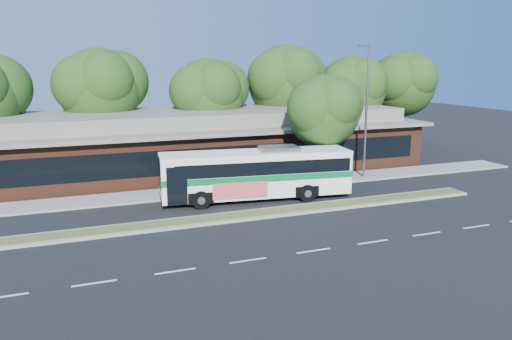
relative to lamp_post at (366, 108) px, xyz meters
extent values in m
plane|color=black|center=(-9.56, -6.00, -4.90)|extent=(120.00, 120.00, 0.00)
cube|color=#535925|center=(-9.56, -5.40, -4.83)|extent=(26.00, 1.10, 0.15)
cube|color=gray|center=(-9.56, 0.40, -4.84)|extent=(44.00, 2.60, 0.12)
cube|color=#592C1C|center=(-9.56, 7.00, -3.30)|extent=(32.00, 10.00, 3.20)
cube|color=gray|center=(-9.56, 7.00, -1.58)|extent=(33.20, 11.20, 0.24)
cube|color=gray|center=(-9.56, 7.00, -0.95)|extent=(30.00, 8.00, 1.00)
cube|color=black|center=(-9.56, 1.97, -3.20)|extent=(30.00, 0.06, 1.60)
cylinder|color=slate|center=(0.04, 0.00, -0.40)|extent=(0.16, 0.16, 9.00)
cube|color=slate|center=(-0.36, 0.00, 4.10)|extent=(0.90, 0.18, 0.14)
cylinder|color=black|center=(-16.56, 10.00, -2.80)|extent=(0.44, 0.44, 4.20)
sphere|color=#1B3E14|center=(-16.56, 10.00, 1.10)|extent=(6.00, 6.00, 6.00)
sphere|color=#1B3E14|center=(-15.21, 10.45, 1.58)|extent=(4.68, 4.68, 4.68)
cylinder|color=black|center=(-8.56, 9.00, -3.01)|extent=(0.44, 0.44, 3.78)
sphere|color=#1B3E14|center=(-8.56, 9.00, 0.56)|extent=(5.60, 5.60, 5.60)
sphere|color=#1B3E14|center=(-7.30, 9.42, 1.00)|extent=(4.37, 4.37, 4.37)
cylinder|color=black|center=(-1.56, 10.00, -2.70)|extent=(0.44, 0.44, 4.41)
sphere|color=#1B3E14|center=(-1.56, 10.00, 1.37)|extent=(6.20, 6.20, 6.20)
sphere|color=#1B3E14|center=(-0.17, 10.46, 1.86)|extent=(4.84, 4.84, 4.84)
cylinder|color=black|center=(4.44, 9.00, -2.97)|extent=(0.44, 0.44, 3.86)
sphere|color=#1B3E14|center=(4.44, 9.00, 0.70)|extent=(5.80, 5.80, 5.80)
sphere|color=#1B3E14|center=(5.74, 9.43, 1.16)|extent=(4.52, 4.52, 4.52)
cylinder|color=black|center=(10.44, 10.00, -2.85)|extent=(0.44, 0.44, 4.12)
sphere|color=#1B3E14|center=(10.44, 10.00, 1.01)|extent=(6.00, 6.00, 6.00)
sphere|color=#1B3E14|center=(11.79, 10.45, 1.49)|extent=(4.68, 4.68, 4.68)
cube|color=white|center=(-8.92, -2.44, -3.32)|extent=(11.27, 3.71, 2.54)
cube|color=black|center=(-8.65, -2.48, -2.81)|extent=(10.40, 3.65, 0.76)
cube|color=white|center=(-8.92, -2.44, -2.16)|extent=(11.29, 3.73, 0.24)
cube|color=#046934|center=(-8.92, -2.44, -3.39)|extent=(11.33, 3.77, 0.35)
cube|color=black|center=(-14.43, -1.75, -3.01)|extent=(0.31, 2.06, 1.58)
cube|color=black|center=(-3.42, -3.13, -2.72)|extent=(0.30, 1.92, 1.02)
cube|color=#E3427E|center=(-10.26, -3.49, -3.98)|extent=(3.12, 0.44, 0.92)
cube|color=slate|center=(-7.55, -2.61, -1.92)|extent=(2.38, 1.74, 0.28)
cylinder|color=black|center=(-12.45, -3.17, -4.40)|extent=(1.05, 0.46, 1.01)
cylinder|color=black|center=(-12.16, -0.87, -4.40)|extent=(1.05, 0.46, 1.01)
cylinder|color=black|center=(-6.32, -3.94, -4.40)|extent=(1.05, 0.46, 1.01)
cylinder|color=black|center=(-6.04, -1.64, -4.40)|extent=(1.05, 0.46, 1.01)
cylinder|color=black|center=(-3.56, -0.54, -3.19)|extent=(0.44, 0.44, 3.42)
sphere|color=#1B3E14|center=(-3.56, -0.54, -0.07)|extent=(4.71, 4.71, 4.71)
sphere|color=#1B3E14|center=(-2.50, -0.18, 0.31)|extent=(3.68, 3.68, 3.68)
camera|label=1|loc=(-19.10, -28.98, 3.04)|focal=35.00mm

